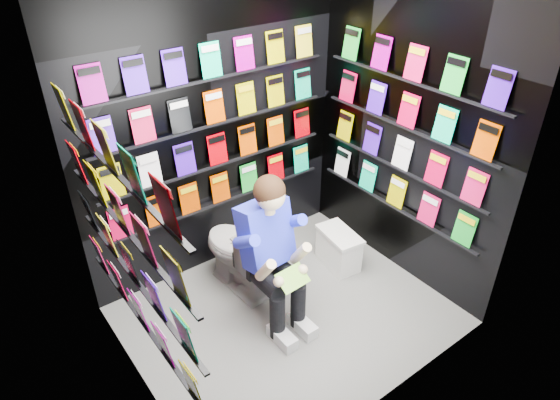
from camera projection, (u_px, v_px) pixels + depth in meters
floor at (288, 315)px, 4.06m from camera, size 2.40×2.40×0.00m
wall_back at (214, 128)px, 4.05m from camera, size 2.40×0.04×2.60m
wall_front at (403, 249)px, 2.69m from camera, size 2.40×0.04×2.60m
wall_left at (118, 240)px, 2.76m from camera, size 0.04×2.00×2.60m
wall_right at (408, 132)px, 3.98m from camera, size 0.04×2.00×2.60m
comics_back at (216, 128)px, 4.02m from camera, size 2.10×0.06×1.37m
comics_left at (123, 237)px, 2.77m from camera, size 0.06×1.70×1.37m
comics_right at (406, 132)px, 3.96m from camera, size 0.06×1.70×1.37m
toilet at (239, 251)px, 4.18m from camera, size 0.46×0.77×0.73m
longbox at (339, 250)px, 4.54m from camera, size 0.29×0.45×0.31m
longbox_lid at (340, 234)px, 4.45m from camera, size 0.31×0.47×0.03m
reader at (264, 234)px, 3.71m from camera, size 0.56×0.78×1.39m
held_comic at (293, 278)px, 3.57m from camera, size 0.24×0.15×0.10m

